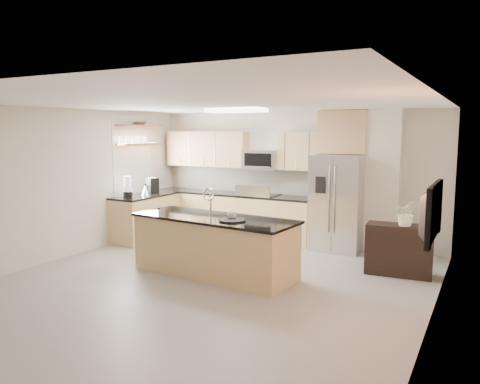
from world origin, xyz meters
The scene contains 26 objects.
floor centered at (0.00, 0.00, 0.00)m, with size 6.50×6.50×0.00m, color gray.
ceiling centered at (0.00, 0.00, 2.60)m, with size 6.00×6.50×0.02m, color white.
wall_back centered at (0.00, 3.25, 1.30)m, with size 6.00×0.02×2.60m, color beige.
wall_left centered at (-3.00, 0.00, 1.30)m, with size 0.02×6.50×2.60m, color beige.
wall_right centered at (3.00, 0.00, 1.30)m, with size 0.02×6.50×2.60m, color beige.
back_counter centered at (-1.23, 2.93, 0.47)m, with size 3.55×0.66×1.44m.
left_counter centered at (-2.67, 1.85, 0.46)m, with size 0.66×1.50×0.92m.
range centered at (-0.60, 2.92, 0.47)m, with size 0.76×0.64×1.14m.
upper_cabinets centered at (-1.30, 3.09, 1.83)m, with size 3.50×0.33×0.75m.
microwave centered at (-0.60, 3.04, 1.63)m, with size 0.76×0.40×0.40m.
refrigerator centered at (1.06, 2.87, 0.89)m, with size 0.92×0.78×1.78m.
partition_column centered at (1.82, 3.10, 1.30)m, with size 0.60×0.30×2.60m, color silver.
window centered at (-2.98, 1.85, 1.65)m, with size 0.04×1.15×1.65m.
shelf_lower centered at (-2.85, 1.95, 1.95)m, with size 0.30×1.20×0.04m, color olive.
shelf_upper centered at (-2.85, 1.95, 2.32)m, with size 0.30×1.20×0.04m, color olive.
ceiling_fixture centered at (-0.40, 1.60, 2.56)m, with size 1.00×0.50×0.06m, color white.
island centered at (-0.17, 0.49, 0.45)m, with size 2.68×1.16×1.33m.
credenza centered at (2.35, 1.81, 0.39)m, with size 0.98×0.41×0.79m, color black.
cup centered at (0.15, 0.46, 0.96)m, with size 0.14×0.14×0.11m, color silver.
platter centered at (0.22, 0.34, 0.91)m, with size 0.41×0.41×0.02m, color black.
blender centered at (-2.67, 1.35, 1.10)m, with size 0.18×0.18×0.42m.
kettle centered at (-2.62, 1.81, 1.02)m, with size 0.19×0.19×0.23m.
coffee_maker centered at (-2.70, 2.13, 1.07)m, with size 0.23×0.25×0.32m.
bowl centered at (-2.85, 1.97, 2.38)m, with size 0.33×0.33×0.08m, color #BDBDC0.
flower_vase centered at (2.45, 1.74, 1.09)m, with size 0.56×0.48×0.62m, color white.
television centered at (2.91, -0.20, 1.35)m, with size 1.08×0.14×0.62m, color black.
Camera 1 is at (3.54, -5.54, 2.21)m, focal length 35.00 mm.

